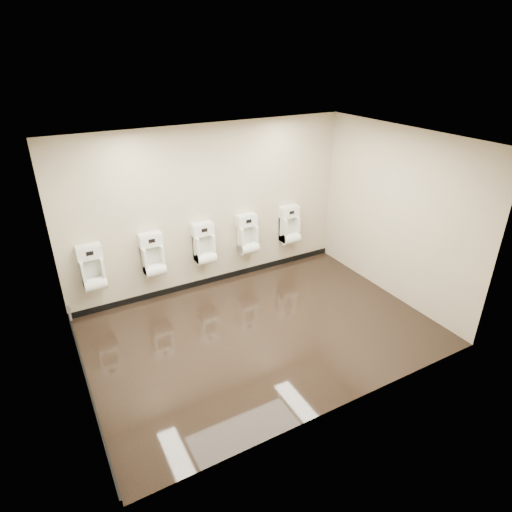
{
  "coord_description": "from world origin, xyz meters",
  "views": [
    {
      "loc": [
        -2.62,
        -4.57,
        3.86
      ],
      "look_at": [
        0.21,
        0.55,
        0.98
      ],
      "focal_mm": 30.0,
      "sensor_mm": 36.0,
      "label": 1
    }
  ],
  "objects": [
    {
      "name": "ground",
      "position": [
        0.0,
        0.0,
        0.0
      ],
      "size": [
        5.0,
        3.5,
        0.0
      ],
      "primitive_type": "cube",
      "color": "black",
      "rests_on": "ground"
    },
    {
      "name": "ceiling",
      "position": [
        0.0,
        0.0,
        2.8
      ],
      "size": [
        5.0,
        3.5,
        0.0
      ],
      "primitive_type": "cube",
      "color": "silver"
    },
    {
      "name": "back_wall",
      "position": [
        0.0,
        1.75,
        1.4
      ],
      "size": [
        5.0,
        0.02,
        2.8
      ],
      "primitive_type": "cube",
      "color": "#BEAD8D",
      "rests_on": "ground"
    },
    {
      "name": "front_wall",
      "position": [
        0.0,
        -1.75,
        1.4
      ],
      "size": [
        5.0,
        0.02,
        2.8
      ],
      "primitive_type": "cube",
      "color": "#BEAD8D",
      "rests_on": "ground"
    },
    {
      "name": "left_wall",
      "position": [
        -2.5,
        0.0,
        1.4
      ],
      "size": [
        0.02,
        3.5,
        2.8
      ],
      "primitive_type": "cube",
      "color": "#BEAD8D",
      "rests_on": "ground"
    },
    {
      "name": "right_wall",
      "position": [
        2.5,
        0.0,
        1.4
      ],
      "size": [
        0.02,
        3.5,
        2.8
      ],
      "primitive_type": "cube",
      "color": "#BEAD8D",
      "rests_on": "ground"
    },
    {
      "name": "tile_overlay_left",
      "position": [
        -2.5,
        0.0,
        1.4
      ],
      "size": [
        0.01,
        3.5,
        2.8
      ],
      "primitive_type": "cube",
      "color": "silver",
      "rests_on": "ground"
    },
    {
      "name": "skirting_back",
      "position": [
        0.0,
        1.74,
        0.05
      ],
      "size": [
        5.0,
        0.02,
        0.1
      ],
      "primitive_type": "cube",
      "color": "black",
      "rests_on": "ground"
    },
    {
      "name": "skirting_left",
      "position": [
        -2.49,
        0.0,
        0.05
      ],
      "size": [
        0.02,
        3.5,
        0.1
      ],
      "primitive_type": "cube",
      "color": "black",
      "rests_on": "ground"
    },
    {
      "name": "access_panel",
      "position": [
        -2.48,
        1.2,
        0.5
      ],
      "size": [
        0.04,
        0.25,
        0.25
      ],
      "color": "#9E9EA3",
      "rests_on": "left_wall"
    },
    {
      "name": "urinal_0",
      "position": [
        -2.03,
        1.63,
        0.8
      ],
      "size": [
        0.38,
        0.28,
        0.7
      ],
      "color": "white",
      "rests_on": "back_wall"
    },
    {
      "name": "urinal_1",
      "position": [
        -1.09,
        1.63,
        0.8
      ],
      "size": [
        0.38,
        0.28,
        0.7
      ],
      "color": "white",
      "rests_on": "back_wall"
    },
    {
      "name": "urinal_2",
      "position": [
        -0.2,
        1.63,
        0.8
      ],
      "size": [
        0.38,
        0.28,
        0.7
      ],
      "color": "white",
      "rests_on": "back_wall"
    },
    {
      "name": "urinal_3",
      "position": [
        0.63,
        1.63,
        0.8
      ],
      "size": [
        0.38,
        0.28,
        0.7
      ],
      "color": "white",
      "rests_on": "back_wall"
    },
    {
      "name": "urinal_4",
      "position": [
        1.53,
        1.63,
        0.8
      ],
      "size": [
        0.38,
        0.28,
        0.7
      ],
      "color": "white",
      "rests_on": "back_wall"
    }
  ]
}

